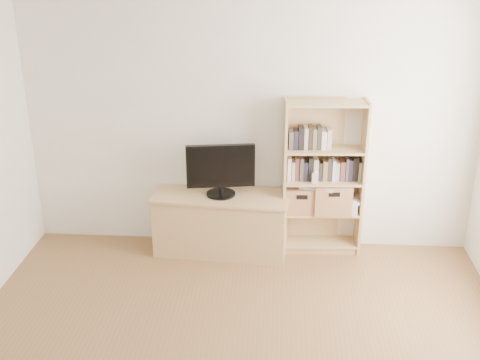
# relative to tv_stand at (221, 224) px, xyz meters

# --- Properties ---
(back_wall) EXTENTS (4.50, 0.02, 2.60)m
(back_wall) POSITION_rel_tv_stand_xyz_m (0.27, 0.25, 1.00)
(back_wall) COLOR silver
(back_wall) RESTS_ON floor
(ceiling) EXTENTS (4.50, 5.00, 0.01)m
(ceiling) POSITION_rel_tv_stand_xyz_m (0.27, -2.25, 2.30)
(ceiling) COLOR white
(ceiling) RESTS_ON back_wall
(tv_stand) EXTENTS (1.36, 0.60, 0.60)m
(tv_stand) POSITION_rel_tv_stand_xyz_m (0.00, 0.00, 0.00)
(tv_stand) COLOR tan
(tv_stand) RESTS_ON floor
(bookshelf) EXTENTS (0.81, 0.33, 1.59)m
(bookshelf) POSITION_rel_tv_stand_xyz_m (1.01, 0.11, 0.49)
(bookshelf) COLOR tan
(bookshelf) RESTS_ON floor
(television) EXTENTS (0.67, 0.16, 0.53)m
(television) POSITION_rel_tv_stand_xyz_m (0.00, 0.00, 0.59)
(television) COLOR black
(television) RESTS_ON tv_stand
(books_row_mid) EXTENTS (0.84, 0.24, 0.22)m
(books_row_mid) POSITION_rel_tv_stand_xyz_m (1.01, 0.12, 0.59)
(books_row_mid) COLOR beige
(books_row_mid) RESTS_ON bookshelf
(books_row_upper) EXTENTS (0.42, 0.16, 0.22)m
(books_row_upper) POSITION_rel_tv_stand_xyz_m (0.83, 0.11, 0.91)
(books_row_upper) COLOR beige
(books_row_upper) RESTS_ON bookshelf
(baby_monitor) EXTENTS (0.06, 0.05, 0.11)m
(baby_monitor) POSITION_rel_tv_stand_xyz_m (0.92, 0.01, 0.53)
(baby_monitor) COLOR white
(baby_monitor) RESTS_ON bookshelf
(basket_left) EXTENTS (0.34, 0.29, 0.27)m
(basket_left) POSITION_rel_tv_stand_xyz_m (0.80, 0.09, 0.27)
(basket_left) COLOR #976644
(basket_left) RESTS_ON bookshelf
(basket_right) EXTENTS (0.39, 0.33, 0.30)m
(basket_right) POSITION_rel_tv_stand_xyz_m (1.10, 0.11, 0.29)
(basket_right) COLOR #976644
(basket_right) RESTS_ON bookshelf
(laptop) EXTENTS (0.38, 0.31, 0.03)m
(laptop) POSITION_rel_tv_stand_xyz_m (0.96, 0.09, 0.42)
(laptop) COLOR silver
(laptop) RESTS_ON basket_left
(magazine_stack) EXTENTS (0.24, 0.31, 0.13)m
(magazine_stack) POSITION_rel_tv_stand_xyz_m (1.28, 0.12, 0.20)
(magazine_stack) COLOR beige
(magazine_stack) RESTS_ON bookshelf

